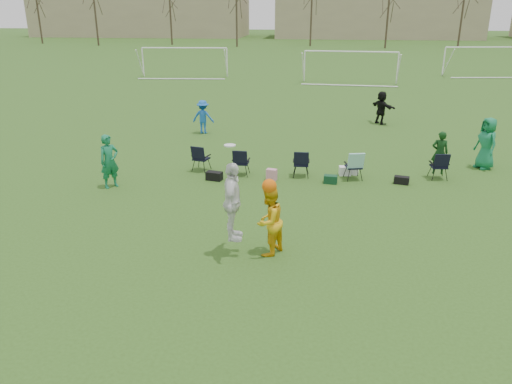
# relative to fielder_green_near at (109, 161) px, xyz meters

# --- Properties ---
(ground) EXTENTS (260.00, 260.00, 0.00)m
(ground) POSITION_rel_fielder_green_near_xyz_m (5.22, -5.95, -0.90)
(ground) COLOR #2E5019
(ground) RESTS_ON ground
(fielder_green_near) EXTENTS (0.76, 0.78, 1.80)m
(fielder_green_near) POSITION_rel_fielder_green_near_xyz_m (0.00, 0.00, 0.00)
(fielder_green_near) COLOR #137046
(fielder_green_near) RESTS_ON ground
(fielder_blue) EXTENTS (1.05, 0.63, 1.58)m
(fielder_blue) POSITION_rel_fielder_green_near_xyz_m (1.39, 7.86, -0.11)
(fielder_blue) COLOR blue
(fielder_blue) RESTS_ON ground
(fielder_green_far) EXTENTS (0.95, 1.11, 1.93)m
(fielder_green_far) POSITION_rel_fielder_green_near_xyz_m (13.05, 3.73, 0.06)
(fielder_green_far) COLOR #147247
(fielder_green_far) RESTS_ON ground
(fielder_black) EXTENTS (1.34, 1.55, 1.69)m
(fielder_black) POSITION_rel_fielder_green_near_xyz_m (10.03, 11.01, -0.06)
(fielder_black) COLOR black
(fielder_black) RESTS_ON ground
(center_contest) EXTENTS (1.63, 1.24, 2.79)m
(center_contest) POSITION_rel_fielder_green_near_xyz_m (5.30, -4.23, 0.24)
(center_contest) COLOR white
(center_contest) RESTS_ON ground
(sideline_setup) EXTENTS (9.19, 1.68, 1.68)m
(sideline_setup) POSITION_rel_fielder_green_near_xyz_m (7.11, 2.02, -0.39)
(sideline_setup) COLOR black
(sideline_setup) RESTS_ON ground
(goal_left) EXTENTS (7.39, 0.76, 2.46)m
(goal_left) POSITION_rel_fielder_green_near_xyz_m (-4.78, 28.05, 1.02)
(goal_left) COLOR white
(goal_left) RESTS_ON ground
(goal_mid) EXTENTS (7.40, 0.63, 2.46)m
(goal_mid) POSITION_rel_fielder_green_near_xyz_m (9.22, 26.05, 1.02)
(goal_mid) COLOR white
(goal_mid) RESTS_ON ground
(goal_right) EXTENTS (7.35, 1.14, 2.46)m
(goal_right) POSITION_rel_fielder_green_near_xyz_m (21.22, 32.05, 1.02)
(goal_right) COLOR white
(goal_right) RESTS_ON ground
(tree_line) EXTENTS (110.28, 3.28, 11.40)m
(tree_line) POSITION_rel_fielder_green_near_xyz_m (5.45, 63.89, 4.19)
(tree_line) COLOR #382B21
(tree_line) RESTS_ON ground
(building_row) EXTENTS (126.00, 16.00, 13.00)m
(building_row) POSITION_rel_fielder_green_near_xyz_m (11.94, 90.05, 5.09)
(building_row) COLOR tan
(building_row) RESTS_ON ground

